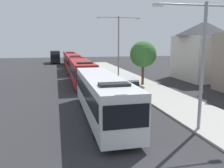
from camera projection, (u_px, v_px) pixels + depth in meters
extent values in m
cube|color=silver|center=(102.00, 95.00, 17.36)|extent=(2.50, 12.34, 2.70)
cube|color=black|center=(119.00, 90.00, 17.58)|extent=(0.04, 11.36, 1.00)
cube|color=black|center=(84.00, 91.00, 17.01)|extent=(0.04, 11.36, 1.00)
cube|color=black|center=(126.00, 117.00, 11.37)|extent=(2.30, 0.04, 1.20)
cube|color=black|center=(119.00, 105.00, 17.79)|extent=(0.03, 11.73, 0.36)
cube|color=black|center=(114.00, 84.00, 13.56)|extent=(1.75, 0.90, 0.16)
cylinder|color=black|center=(133.00, 128.00, 14.15)|extent=(0.28, 1.00, 1.00)
cylinder|color=black|center=(96.00, 131.00, 13.65)|extent=(0.28, 1.00, 1.00)
cylinder|color=black|center=(107.00, 99.00, 21.07)|extent=(0.28, 1.00, 1.00)
cylinder|color=black|center=(82.00, 101.00, 20.58)|extent=(0.28, 1.00, 1.00)
cube|color=maroon|center=(82.00, 72.00, 30.83)|extent=(2.50, 11.63, 2.70)
cube|color=black|center=(91.00, 69.00, 31.05)|extent=(0.04, 10.70, 1.00)
cube|color=black|center=(72.00, 69.00, 30.49)|extent=(0.04, 10.70, 1.00)
cube|color=black|center=(87.00, 76.00, 25.18)|extent=(2.30, 0.04, 1.20)
cube|color=orange|center=(92.00, 77.00, 31.26)|extent=(0.03, 11.05, 0.36)
cube|color=black|center=(85.00, 63.00, 27.23)|extent=(1.75, 0.90, 0.16)
cylinder|color=black|center=(95.00, 85.00, 27.83)|extent=(0.28, 1.00, 1.00)
cylinder|color=black|center=(76.00, 86.00, 27.34)|extent=(0.28, 1.00, 1.00)
cylinder|color=black|center=(87.00, 77.00, 34.35)|extent=(0.28, 1.00, 1.00)
cylinder|color=black|center=(72.00, 78.00, 33.86)|extent=(0.28, 1.00, 1.00)
cube|color=maroon|center=(74.00, 63.00, 43.85)|extent=(2.50, 12.24, 2.70)
cube|color=black|center=(81.00, 61.00, 44.07)|extent=(0.04, 11.26, 1.00)
cube|color=black|center=(67.00, 61.00, 43.51)|extent=(0.04, 11.26, 1.00)
cube|color=black|center=(77.00, 64.00, 37.91)|extent=(2.30, 0.04, 1.20)
cube|color=orange|center=(81.00, 67.00, 44.28)|extent=(0.03, 11.63, 0.36)
cube|color=black|center=(75.00, 56.00, 40.08)|extent=(1.75, 0.90, 0.16)
cylinder|color=black|center=(82.00, 72.00, 40.67)|extent=(0.28, 1.00, 1.00)
cylinder|color=black|center=(69.00, 72.00, 40.18)|extent=(0.28, 1.00, 1.00)
cylinder|color=black|center=(78.00, 67.00, 47.53)|extent=(0.28, 1.00, 1.00)
cylinder|color=black|center=(67.00, 67.00, 47.04)|extent=(0.28, 1.00, 1.00)
cube|color=maroon|center=(70.00, 58.00, 56.54)|extent=(2.50, 11.70, 2.70)
cube|color=black|center=(75.00, 56.00, 56.76)|extent=(0.04, 10.76, 1.00)
cube|color=black|center=(64.00, 57.00, 56.20)|extent=(0.04, 10.76, 1.00)
cube|color=black|center=(71.00, 58.00, 50.86)|extent=(2.30, 0.04, 1.20)
cube|color=gold|center=(75.00, 61.00, 56.97)|extent=(0.03, 11.11, 0.36)
cube|color=black|center=(70.00, 53.00, 52.93)|extent=(1.75, 0.90, 0.16)
cylinder|color=black|center=(76.00, 64.00, 53.52)|extent=(0.28, 1.00, 1.00)
cylinder|color=black|center=(66.00, 65.00, 53.03)|extent=(0.28, 1.00, 1.00)
cylinder|color=black|center=(73.00, 62.00, 60.08)|extent=(0.28, 1.00, 1.00)
cylinder|color=black|center=(65.00, 62.00, 59.59)|extent=(0.28, 1.00, 1.00)
cube|color=#B7B7BC|center=(127.00, 90.00, 24.07)|extent=(1.84, 4.63, 0.80)
cube|color=#B7B7BC|center=(127.00, 82.00, 24.07)|extent=(1.62, 2.68, 0.80)
cube|color=black|center=(127.00, 82.00, 24.07)|extent=(1.66, 2.78, 0.44)
sphere|color=#F9EFCC|center=(129.00, 94.00, 21.70)|extent=(0.18, 0.18, 0.18)
sphere|color=#F9EFCC|center=(140.00, 94.00, 21.93)|extent=(0.18, 0.18, 0.18)
cylinder|color=black|center=(123.00, 97.00, 22.57)|extent=(0.22, 0.70, 0.70)
cylinder|color=black|center=(140.00, 96.00, 22.94)|extent=(0.22, 0.70, 0.70)
cylinder|color=black|center=(116.00, 91.00, 25.32)|extent=(0.22, 0.70, 0.70)
cylinder|color=black|center=(131.00, 90.00, 25.69)|extent=(0.22, 0.70, 0.70)
cube|color=black|center=(55.00, 58.00, 59.38)|extent=(2.30, 1.80, 2.20)
cube|color=#333338|center=(55.00, 56.00, 62.91)|extent=(2.35, 5.70, 2.70)
cube|color=black|center=(55.00, 57.00, 58.45)|extent=(2.07, 0.04, 0.90)
cylinder|color=black|center=(51.00, 62.00, 59.33)|extent=(0.26, 0.90, 0.90)
cylinder|color=black|center=(60.00, 62.00, 59.79)|extent=(0.26, 0.90, 0.90)
cylinder|color=black|center=(52.00, 61.00, 64.03)|extent=(0.26, 0.90, 0.90)
cylinder|color=black|center=(59.00, 61.00, 64.50)|extent=(0.26, 0.90, 0.90)
cylinder|color=gray|center=(202.00, 68.00, 14.40)|extent=(0.20, 0.20, 7.62)
cylinder|color=gray|center=(183.00, 4.00, 13.43)|extent=(2.99, 0.10, 0.10)
cube|color=silver|center=(158.00, 5.00, 13.11)|extent=(0.56, 0.28, 0.16)
cylinder|color=gray|center=(118.00, 49.00, 33.38)|extent=(0.20, 0.20, 8.81)
cylinder|color=gray|center=(109.00, 17.00, 32.33)|extent=(2.77, 0.10, 0.10)
cube|color=silver|center=(99.00, 18.00, 32.04)|extent=(0.56, 0.28, 0.16)
cylinder|color=gray|center=(128.00, 18.00, 32.96)|extent=(2.77, 0.10, 0.10)
cube|color=silver|center=(138.00, 18.00, 33.28)|extent=(0.56, 0.28, 0.16)
cylinder|color=#4C3823|center=(143.00, 75.00, 30.26)|extent=(0.32, 0.32, 2.50)
sphere|color=#387033|center=(143.00, 54.00, 29.81)|extent=(3.29, 3.29, 3.29)
cube|color=beige|center=(202.00, 58.00, 34.78)|extent=(6.21, 7.89, 6.32)
pyramid|color=#2D2D33|center=(204.00, 29.00, 34.05)|extent=(6.52, 8.28, 2.04)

